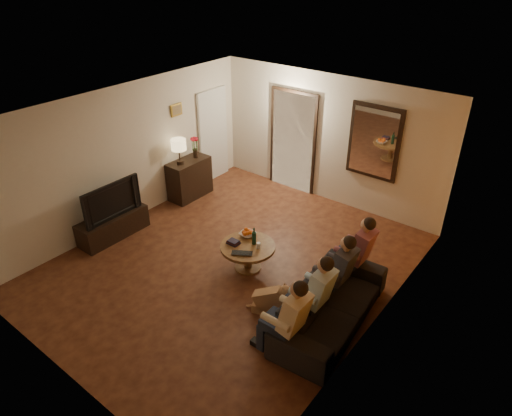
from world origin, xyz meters
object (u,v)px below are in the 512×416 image
Objects in this scene: person_b at (315,297)px; laptop at (242,255)px; tv at (108,199)px; wine_bottle at (254,236)px; tv_stand at (113,226)px; person_c at (338,275)px; person_d at (357,255)px; bowl at (248,234)px; table_lamp at (179,152)px; dresser at (190,178)px; coffee_table at (248,257)px; person_a at (290,323)px; sofa at (331,305)px; dog at (270,298)px.

person_b is 1.54m from laptop.
tv reaches higher than wine_bottle.
person_c is (4.16, 0.80, 0.38)m from tv_stand.
person_d is (4.16, 1.40, -0.17)m from tv.
person_d is 1.77m from laptop.
laptop is at bearing 10.20° from tv_stand.
table_lamp is at bearing 161.90° from bowl.
bowl is at bearing -18.10° from table_lamp.
dresser is 4.52m from person_b.
person_c is at bearing 1.45° from coffee_table.
person_a is 3.65× the size of laptop.
sofa is 1.61m from laptop.
person_c is at bearing -79.13° from tv.
person_d is 1.84m from bowl.
tv reaches higher than tv_stand.
dog reaches higher than tv_stand.
coffee_table is at bearing 76.37° from sofa.
tv is 0.96× the size of person_b.
table_lamp reaches higher than coffee_table.
bowl reaches higher than tv_stand.
person_b and person_d have the same top height.
tv_stand is 2.58m from bowl.
tv_stand is 0.60× the size of sofa.
tv is at bearing 158.51° from laptop.
laptop is at bearing 135.96° from dog.
tv_stand is 2.66m from coffee_table.
sofa is at bearing 6.67° from tv_stand.
person_b is at bearing -42.22° from laptop.
person_d is at bearing 21.77° from coffee_table.
sofa reaches higher than laptop.
laptop is at bearing 149.69° from person_a.
dog is (-0.69, -0.08, -0.32)m from person_b.
table_lamp is 1.78m from tv.
sofa is 6.63× the size of laptop.
dog is (-0.79, -0.38, -0.04)m from sofa.
table_lamp reaches higher than wine_bottle.
sofa is 8.42× the size of bowl.
person_d is (4.16, -0.57, 0.19)m from dresser.
coffee_table is (-0.91, 0.64, -0.06)m from dog.
coffee_table is 2.88× the size of wine_bottle.
sofa is at bearing 83.66° from person_a.
laptop reaches higher than tv_stand.
laptop reaches higher than coffee_table.
laptop is (-0.81, 0.36, 0.18)m from dog.
table_lamp is at bearing 0.00° from tv.
person_c is 1.54m from laptop.
person_c is 3.65× the size of laptop.
person_d is 3.87× the size of wine_bottle.
person_b is at bearing -87.27° from tv.
table_lamp reaches higher than person_a.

